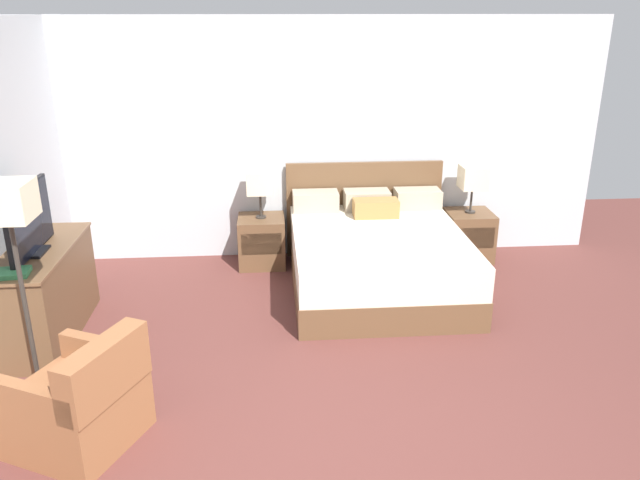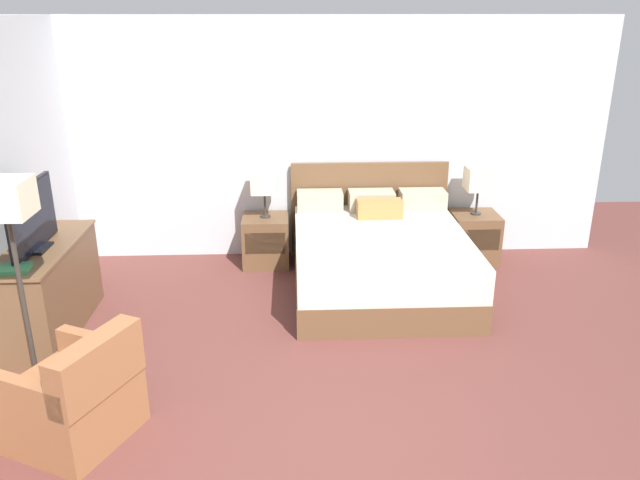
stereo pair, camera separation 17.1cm
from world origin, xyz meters
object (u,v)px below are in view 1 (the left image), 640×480
Objects in this scene: bed at (377,256)px; nightstand_left at (262,241)px; nightstand_right at (468,235)px; dresser at (45,292)px; table_lamp_left at (260,182)px; book_red_cover at (13,273)px; tv at (29,222)px; armchair_by_window at (80,404)px; floor_lamp at (10,223)px; table_lamp_right at (473,178)px.

bed is 1.32m from nightstand_left.
dresser reaches higher than nightstand_right.
table_lamp_left reaches higher than book_red_cover.
tv is (-4.05, -1.51, 0.78)m from nightstand_right.
table_lamp_left is at bearing 90.00° from nightstand_left.
armchair_by_window is at bearing -110.99° from table_lamp_left.
table_lamp_left is 2.34m from dresser.
floor_lamp reaches higher than bed.
armchair_by_window is at bearing -135.30° from bed.
dresser reaches higher than armchair_by_window.
floor_lamp is at bearing -147.44° from table_lamp_right.
nightstand_left is 0.58× the size of armchair_by_window.
nightstand_left is at bearing 38.71° from dresser.
armchair_by_window is (0.67, -1.46, -0.12)m from dresser.
table_lamp_right is 0.59× the size of tv.
bed reaches higher than book_red_cover.
dresser is 0.65m from tv.
floor_lamp is at bearing -146.69° from bed.
nightstand_left is at bearing 149.32° from bed.
nightstand_left and nightstand_right have the same top height.
table_lamp_left is 2.27m from table_lamp_right.
table_lamp_right reaches higher than nightstand_left.
armchair_by_window is at bearing -54.45° from book_red_cover.
bed is 3.70× the size of nightstand_left.
tv is at bearing -139.70° from table_lamp_left.
dresser is 0.66m from book_red_cover.
dresser is (-2.92, -0.76, 0.08)m from bed.
bed is 1.32m from nightstand_right.
bed is 1.23× the size of floor_lamp.
bed is 3.35m from floor_lamp.
table_lamp_left is 2.65m from book_red_cover.
floor_lamp is at bearing -76.02° from dresser.
table_lamp_left is (-0.00, 0.00, 0.65)m from nightstand_left.
floor_lamp is (-3.80, -2.43, 1.07)m from nightstand_right.
dresser reaches higher than nightstand_left.
table_lamp_right is at bearing 19.46° from dresser.
bed is 3.01m from dresser.
table_lamp_left is 2.90m from floor_lamp.
nightstand_right is at bearing 0.00° from nightstand_left.
table_lamp_left is at bearing 38.74° from dresser.
bed reaches higher than nightstand_left.
nightstand_right is at bearing 40.59° from armchair_by_window.
floor_lamp is (0.25, -0.92, 0.29)m from tv.
dresser is 1.39m from floor_lamp.
armchair_by_window is at bearing -64.19° from tv.
dresser is at bearing 103.98° from floor_lamp.
nightstand_right is (2.27, 0.00, 0.00)m from nightstand_left.
dresser is (-1.78, -1.43, 0.13)m from nightstand_left.
tv reaches higher than nightstand_right.
nightstand_left is 1.00× the size of nightstand_right.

